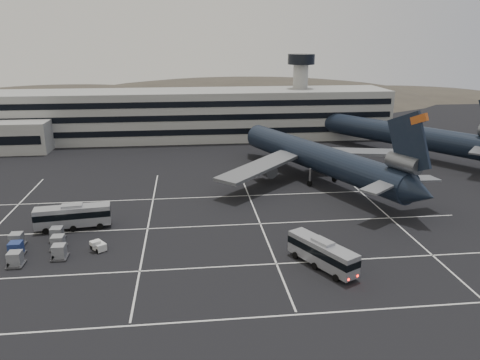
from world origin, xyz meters
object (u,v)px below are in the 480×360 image
at_px(bus_near, 322,252).
at_px(bus_far, 73,215).
at_px(trijet_main, 319,157).
at_px(uld_cluster, 37,246).

relative_size(bus_near, bus_far, 0.93).
height_order(trijet_main, bus_far, trijet_main).
xyz_separation_m(trijet_main, bus_far, (-44.95, -19.67, -3.04)).
height_order(trijet_main, uld_cluster, trijet_main).
bearing_deg(uld_cluster, trijet_main, 30.03).
bearing_deg(trijet_main, uld_cluster, -172.40).
xyz_separation_m(trijet_main, bus_near, (-9.70, -36.64, -3.14)).
relative_size(bus_near, uld_cluster, 1.01).
xyz_separation_m(bus_near, bus_far, (-35.25, 16.97, 0.10)).
distance_m(bus_near, uld_cluster, 39.44).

